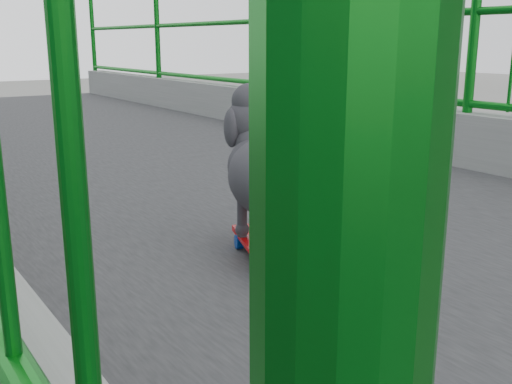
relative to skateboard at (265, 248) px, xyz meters
The scene contains 2 objects.
skateboard is the anchor object (origin of this frame).
poodle 0.26m from the skateboard, 70.27° to the left, with size 0.33×0.52×0.45m.
Camera 1 is at (-1.51, 3.88, 7.69)m, focal length 42.00 mm.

